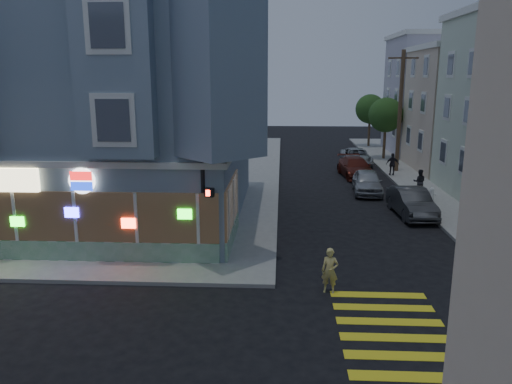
# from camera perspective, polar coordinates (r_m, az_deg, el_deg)

# --- Properties ---
(ground) EXTENTS (120.00, 120.00, 0.00)m
(ground) POSITION_cam_1_polar(r_m,az_deg,el_deg) (16.35, -8.77, -13.50)
(ground) COLOR black
(ground) RESTS_ON ground
(sidewalk_nw) EXTENTS (33.00, 42.00, 0.15)m
(sidewalk_nw) POSITION_cam_1_polar(r_m,az_deg,el_deg) (41.48, -20.79, 2.28)
(sidewalk_nw) COLOR gray
(sidewalk_nw) RESTS_ON ground
(corner_building) EXTENTS (14.60, 14.60, 11.40)m
(corner_building) POSITION_cam_1_polar(r_m,az_deg,el_deg) (26.93, -17.18, 9.44)
(corner_building) COLOR slate
(corner_building) RESTS_ON sidewalk_nw
(row_house_c) EXTENTS (12.00, 8.60, 9.00)m
(row_house_c) POSITION_cam_1_polar(r_m,az_deg,el_deg) (42.63, 25.79, 8.32)
(row_house_c) COLOR beige
(row_house_c) RESTS_ON sidewalk_ne
(row_house_d) EXTENTS (12.00, 8.60, 10.50)m
(row_house_d) POSITION_cam_1_polar(r_m,az_deg,el_deg) (51.01, 22.01, 10.10)
(row_house_d) COLOR #A5A0B0
(row_house_d) RESTS_ON sidewalk_ne
(utility_pole) EXTENTS (2.20, 0.30, 9.00)m
(utility_pole) POSITION_cam_1_polar(r_m,az_deg,el_deg) (39.37, 16.14, 9.02)
(utility_pole) COLOR #4C3826
(utility_pole) RESTS_ON sidewalk_ne
(street_tree_near) EXTENTS (3.00, 3.00, 5.30)m
(street_tree_near) POSITION_cam_1_polar(r_m,az_deg,el_deg) (45.32, 14.63, 8.50)
(street_tree_near) COLOR #4C3826
(street_tree_near) RESTS_ON sidewalk_ne
(street_tree_far) EXTENTS (3.00, 3.00, 5.30)m
(street_tree_far) POSITION_cam_1_polar(r_m,az_deg,el_deg) (53.17, 12.92, 9.22)
(street_tree_far) COLOR #4C3826
(street_tree_far) RESTS_ON sidewalk_ne
(running_child) EXTENTS (0.65, 0.50, 1.58)m
(running_child) POSITION_cam_1_polar(r_m,az_deg,el_deg) (17.44, 8.44, -8.89)
(running_child) COLOR #D4C46C
(running_child) RESTS_ON ground
(pedestrian_a) EXTENTS (0.84, 0.71, 1.53)m
(pedestrian_a) POSITION_cam_1_polar(r_m,az_deg,el_deg) (32.35, 18.17, 1.12)
(pedestrian_a) COLOR #222227
(pedestrian_a) RESTS_ON sidewalk_ne
(pedestrian_b) EXTENTS (0.97, 0.43, 1.62)m
(pedestrian_b) POSITION_cam_1_polar(r_m,az_deg,el_deg) (37.92, 15.34, 3.08)
(pedestrian_b) COLOR black
(pedestrian_b) RESTS_ON sidewalk_ne
(parked_car_a) EXTENTS (2.06, 4.45, 1.47)m
(parked_car_a) POSITION_cam_1_polar(r_m,az_deg,el_deg) (32.31, 12.59, 1.13)
(parked_car_a) COLOR #9DA1A5
(parked_car_a) RESTS_ON ground
(parked_car_b) EXTENTS (1.86, 4.61, 1.49)m
(parked_car_b) POSITION_cam_1_polar(r_m,az_deg,el_deg) (27.65, 17.37, -1.15)
(parked_car_b) COLOR #35373A
(parked_car_b) RESTS_ON ground
(parked_car_c) EXTENTS (2.51, 5.10, 1.43)m
(parked_car_c) POSITION_cam_1_polar(r_m,az_deg,el_deg) (37.35, 11.30, 2.76)
(parked_car_c) COLOR #5D1F15
(parked_car_c) RESTS_ON ground
(parked_car_d) EXTENTS (2.30, 4.94, 1.37)m
(parked_car_d) POSITION_cam_1_polar(r_m,az_deg,el_deg) (42.54, 11.38, 3.97)
(parked_car_d) COLOR #A8AFB3
(parked_car_d) RESTS_ON ground
(traffic_signal) EXTENTS (0.66, 0.58, 5.21)m
(traffic_signal) POSITION_cam_1_polar(r_m,az_deg,el_deg) (18.77, -6.10, 1.96)
(traffic_signal) COLOR black
(traffic_signal) RESTS_ON sidewalk_nw
(fire_hydrant) EXTENTS (0.47, 0.27, 0.81)m
(fire_hydrant) POSITION_cam_1_polar(r_m,az_deg,el_deg) (30.81, 19.45, -0.19)
(fire_hydrant) COLOR white
(fire_hydrant) RESTS_ON sidewalk_ne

